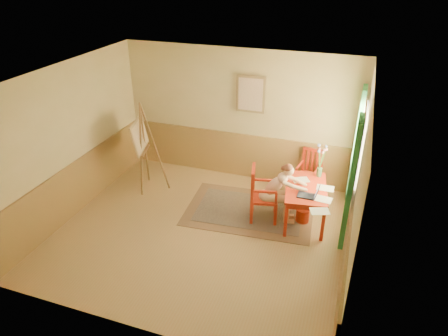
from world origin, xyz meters
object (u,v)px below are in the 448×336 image
at_px(figure, 278,190).
at_px(chair_back, 309,173).
at_px(chair_left, 261,194).
at_px(table, 306,191).
at_px(easel, 141,139).
at_px(laptop, 310,194).

bearing_deg(figure, chair_back, 70.63).
bearing_deg(chair_left, table, 13.89).
distance_m(table, easel, 3.39).
height_order(chair_left, laptop, chair_left).
bearing_deg(easel, chair_left, -7.11).
height_order(chair_back, laptop, chair_back).
relative_size(figure, laptop, 3.26).
distance_m(table, chair_back, 1.01).
bearing_deg(figure, easel, 174.60).
xyz_separation_m(table, figure, (-0.47, -0.14, 0.01)).
relative_size(table, figure, 1.11).
xyz_separation_m(table, easel, (-3.35, 0.13, 0.49)).
xyz_separation_m(table, chair_back, (-0.07, 0.99, -0.15)).
bearing_deg(laptop, figure, 163.73).
relative_size(table, laptop, 3.62).
relative_size(chair_left, easel, 0.56).
relative_size(figure, easel, 0.62).
bearing_deg(chair_left, chair_back, 59.64).
distance_m(chair_left, easel, 2.67).
bearing_deg(chair_left, laptop, -7.70).
distance_m(table, figure, 0.49).
bearing_deg(figure, table, 16.47).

